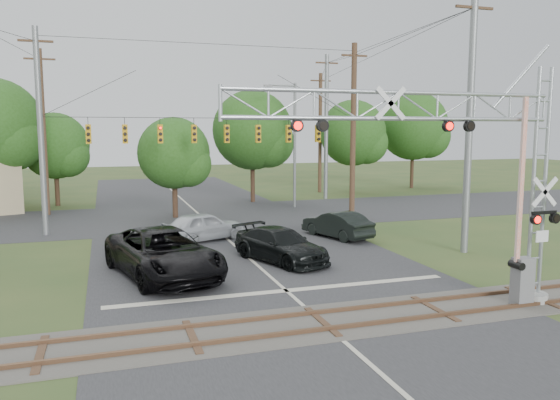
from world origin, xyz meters
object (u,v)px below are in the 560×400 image
object	(u,v)px
sedan_silver	(204,226)
crossing_gantry	(456,162)
streetlight	(292,139)
pickup_black	(163,253)
traffic_signal_span	(224,133)
car_dark	(281,245)

from	to	relation	value
sedan_silver	crossing_gantry	bearing A→B (deg)	-179.86
streetlight	pickup_black	bearing A→B (deg)	-123.68
sedan_silver	streetlight	xyz separation A→B (m)	(8.66, 10.47, 4.48)
crossing_gantry	traffic_signal_span	xyz separation A→B (m)	(-3.48, 18.37, 0.84)
traffic_signal_span	sedan_silver	bearing A→B (deg)	-116.21
pickup_black	traffic_signal_span	bearing A→B (deg)	51.91
traffic_signal_span	sedan_silver	xyz separation A→B (m)	(-2.10, -4.27, -4.96)
pickup_black	sedan_silver	world-z (taller)	pickup_black
car_dark	sedan_silver	size ratio (longest dim) A/B	1.13
traffic_signal_span	sedan_silver	world-z (taller)	traffic_signal_span
crossing_gantry	sedan_silver	size ratio (longest dim) A/B	2.49
pickup_black	car_dark	bearing A→B (deg)	-3.27
traffic_signal_span	pickup_black	distance (m)	12.99
traffic_signal_span	streetlight	xyz separation A→B (m)	(6.56, 6.20, -0.48)
traffic_signal_span	pickup_black	size ratio (longest dim) A/B	2.77
car_dark	sedan_silver	world-z (taller)	sedan_silver
traffic_signal_span	sedan_silver	size ratio (longest dim) A/B	4.22
crossing_gantry	sedan_silver	distance (m)	15.71
pickup_black	sedan_silver	size ratio (longest dim) A/B	1.52
sedan_silver	pickup_black	bearing A→B (deg)	135.88
pickup_black	car_dark	distance (m)	5.40
sedan_silver	car_dark	bearing A→B (deg)	-178.15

